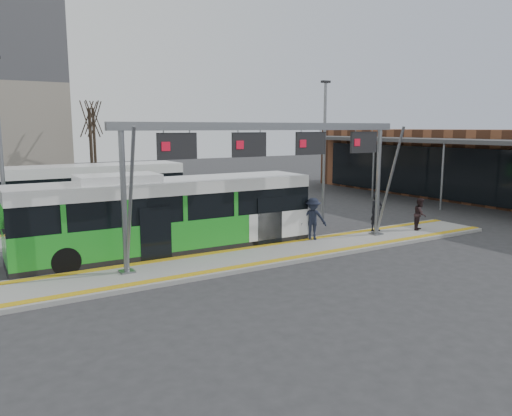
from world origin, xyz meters
The scene contains 16 objects.
ground centered at (0.00, 0.00, 0.00)m, with size 120.00×120.00×0.00m, color #2D2D30.
platform_main centered at (0.00, 0.00, 0.07)m, with size 22.00×3.00×0.15m, color gray.
platform_second centered at (-4.00, 8.00, 0.07)m, with size 20.00×3.00×0.15m, color gray.
tactile_main centered at (0.00, 0.00, 0.16)m, with size 22.00×2.65×0.02m.
tactile_second centered at (-4.00, 9.15, 0.16)m, with size 20.00×0.35×0.02m.
gantry centered at (-0.35, 0.25, 4.30)m, with size 13.00×1.68×5.20m.
station_building centered at (21.83, 4.00, 2.53)m, with size 11.50×32.00×5.00m.
hero_bus centered at (-4.00, 2.62, 1.54)m, with size 12.32×2.84×3.37m.
bg_bus_green centered at (-6.49, 11.22, 1.56)m, with size 12.67×2.85×3.16m.
passenger_a centered at (6.06, 0.88, 1.07)m, with size 0.67×0.44×1.85m, color black.
passenger_b centered at (8.11, -0.03, 0.94)m, with size 0.77×0.60×1.58m, color black.
passenger_c centered at (2.25, 1.02, 1.10)m, with size 1.22×0.70×1.90m, color black.
tree_left centered at (-0.97, 27.86, 5.83)m, with size 1.40×1.40×7.69m.
tree_mid centered at (0.94, 34.41, 6.04)m, with size 1.40×1.40×7.97m.
lamp_west centered at (-9.75, 5.40, 4.17)m, with size 0.50×0.25×7.85m.
lamp_east centered at (6.16, 5.09, 4.07)m, with size 0.50×0.25×7.65m.
Camera 1 is at (-11.47, -16.44, 5.16)m, focal length 35.00 mm.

